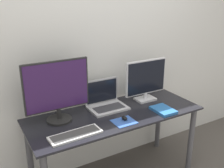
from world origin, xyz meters
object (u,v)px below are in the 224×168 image
(mouse, at_px, (125,118))
(book, at_px, (163,110))
(laptop, at_px, (105,101))
(monitor_right, at_px, (146,80))
(keyboard, at_px, (75,135))
(monitor_left, at_px, (57,90))

(mouse, distance_m, book, 0.40)
(laptop, distance_m, book, 0.54)
(monitor_right, height_order, book, monitor_right)
(keyboard, distance_m, mouse, 0.46)
(laptop, height_order, keyboard, laptop)
(keyboard, bearing_deg, monitor_right, 18.77)
(keyboard, relative_size, book, 1.86)
(mouse, height_order, book, mouse)
(monitor_right, relative_size, laptop, 1.32)
(laptop, distance_m, keyboard, 0.57)
(monitor_right, xyz_separation_m, keyboard, (-0.88, -0.30, -0.21))
(keyboard, distance_m, book, 0.86)
(mouse, bearing_deg, monitor_left, 150.64)
(laptop, bearing_deg, mouse, -87.69)
(keyboard, bearing_deg, monitor_left, 94.51)
(monitor_left, distance_m, monitor_right, 0.91)
(monitor_left, height_order, mouse, monitor_left)
(monitor_left, bearing_deg, mouse, -29.36)
(laptop, bearing_deg, monitor_left, -174.08)
(monitor_left, xyz_separation_m, book, (0.89, -0.30, -0.26))
(monitor_right, distance_m, laptop, 0.46)
(book, bearing_deg, monitor_right, 86.51)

